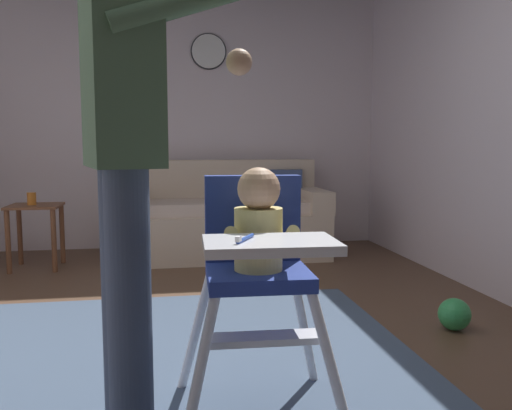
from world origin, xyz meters
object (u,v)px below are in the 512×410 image
adult_standing (124,149)px  wall_clock (209,51)px  couch (223,219)px  toy_ball (454,314)px  sippy_cup (32,199)px  high_chair (258,249)px  side_table (36,222)px

adult_standing → wall_clock: 3.70m
couch → toy_ball: 2.45m
toy_ball → sippy_cup: (-2.60, 1.93, 0.48)m
high_chair → wall_clock: wall_clock is taller
couch → side_table: (-1.56, -0.29, 0.05)m
high_chair → wall_clock: 3.66m
high_chair → sippy_cup: high_chair is taller
adult_standing → toy_ball: adult_standing is taller
high_chair → side_table: size_ratio=1.78×
high_chair → side_table: 3.01m
adult_standing → sippy_cup: bearing=95.3°
high_chair → adult_standing: (-0.45, -0.10, 0.35)m
adult_standing → sippy_cup: 2.96m
couch → adult_standing: 3.19m
high_chair → wall_clock: bearing=-179.6°
couch → side_table: bearing=-79.6°
toy_ball → side_table: side_table is taller
couch → sippy_cup: bearing=-79.7°
side_table → wall_clock: 2.25m
toy_ball → couch: bearing=114.7°
sippy_cup → wall_clock: 2.14m
toy_ball → wall_clock: wall_clock is taller
wall_clock → adult_standing: bearing=-98.9°
side_table → adult_standing: bearing=-71.6°
high_chair → wall_clock: size_ratio=2.68×
high_chair → toy_ball: (1.21, 0.74, -0.54)m
wall_clock → couch: bearing=-80.3°
side_table → wall_clock: bearing=27.4°
wall_clock → toy_ball: bearing=-67.7°
toy_ball → wall_clock: size_ratio=0.50×
couch → toy_ball: couch is taller
adult_standing → side_table: size_ratio=3.33×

